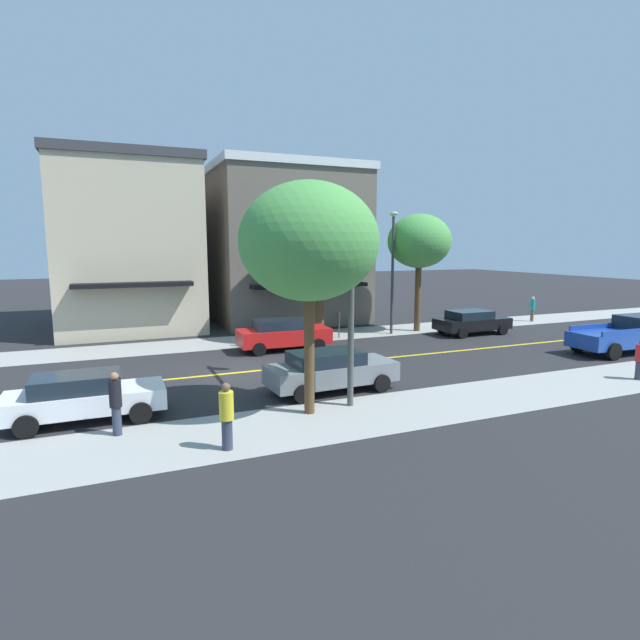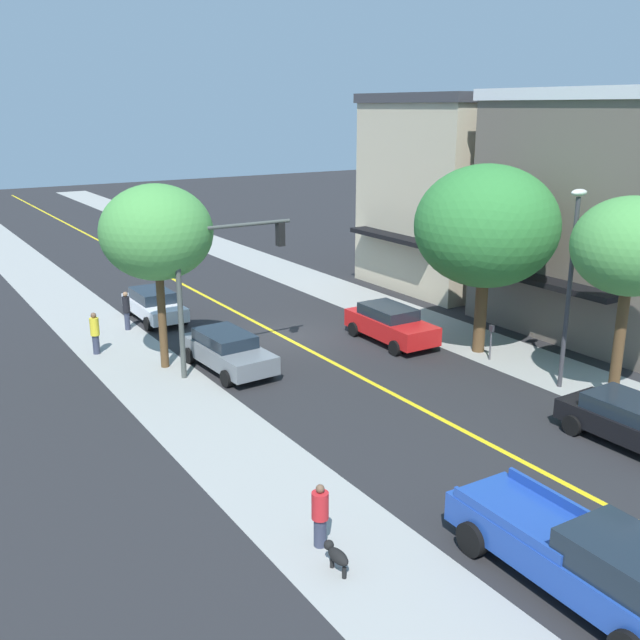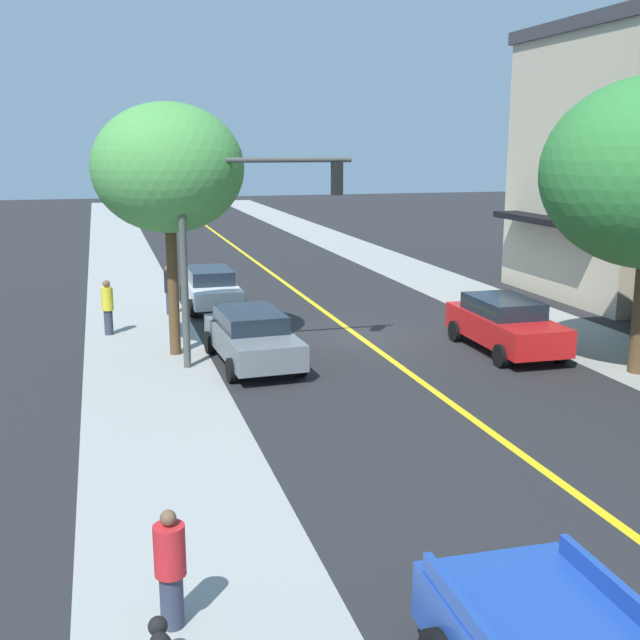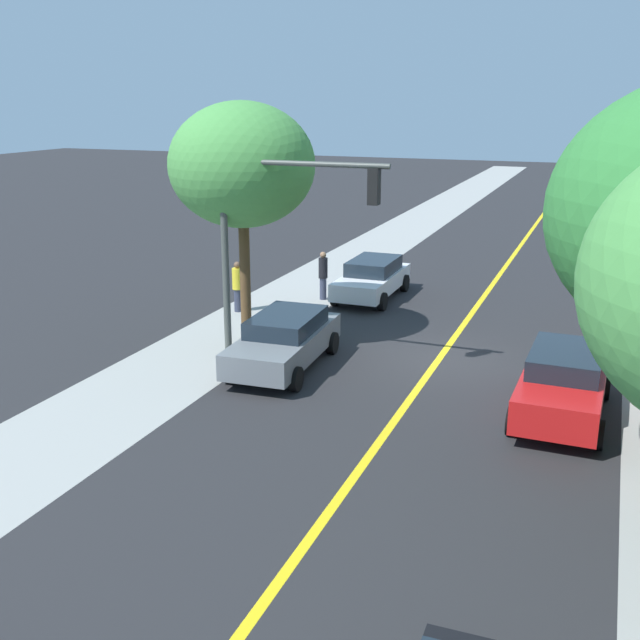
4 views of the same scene
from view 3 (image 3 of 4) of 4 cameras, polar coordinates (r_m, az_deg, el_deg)
The scene contains 13 objects.
ground_plane at distance 24.89m, azimuth 2.81°, elevation -1.18°, with size 140.00×140.00×0.00m, color #262628.
sidewalk_left at distance 27.66m, azimuth 15.91°, elevation -0.25°, with size 3.47×126.00×0.01m, color #9E9E99.
sidewalk_right at distance 23.69m, azimuth -12.56°, elevation -2.17°, with size 3.47×126.00×0.01m, color #9E9E99.
road_centerline_stripe at distance 24.89m, azimuth 2.81°, elevation -1.18°, with size 0.20×126.00×0.00m, color yellow.
street_tree_right_corner at distance 22.39m, azimuth -10.96°, elevation 10.73°, with size 4.19×4.19×7.08m.
fire_hydrant at distance 25.92m, azimuth 15.02°, elevation -0.08°, with size 0.44×0.24×0.86m.
traffic_light_mast at distance 21.18m, azimuth -6.00°, elevation 7.31°, with size 4.73×0.32×5.97m.
red_sedan_left_curb at distance 23.53m, azimuth 13.28°, elevation -0.27°, with size 2.09×4.59×1.55m.
grey_sedan_right_curb at distance 21.69m, azimuth -4.97°, elevation -1.16°, with size 2.22×4.74×1.46m.
white_sedan_right_curb at distance 29.45m, azimuth -7.93°, elevation 2.37°, with size 1.96×4.46×1.43m.
pedestrian_yellow_shirt at distance 25.76m, azimuth -15.15°, elevation 0.97°, with size 0.37×0.37×1.76m.
pedestrian_red_shirt at distance 10.35m, azimuth -10.80°, elevation -17.19°, with size 0.40×0.40×1.58m.
pedestrian_black_shirt at distance 28.39m, azimuth -10.90°, elevation 2.28°, with size 0.33×0.33×1.78m.
Camera 3 is at (7.70, 22.92, 5.92)m, focal length 44.11 mm.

